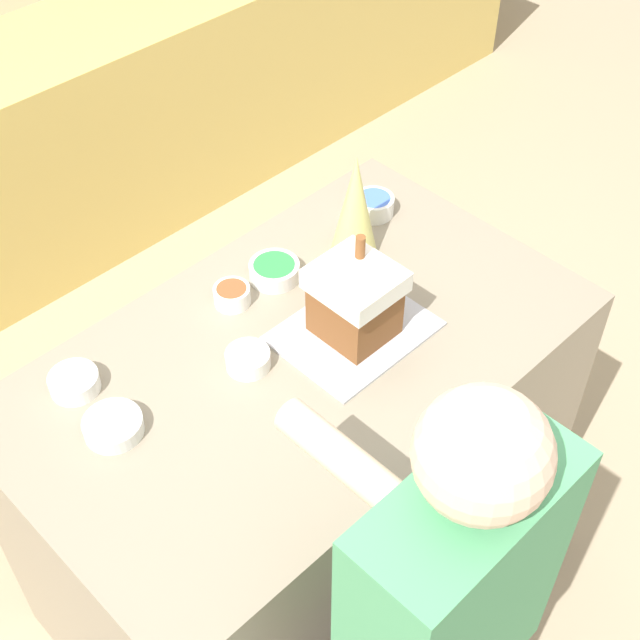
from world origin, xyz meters
The scene contains 11 objects.
ground_plane centered at (0.00, 0.00, 0.00)m, with size 12.00×12.00×0.00m, color tan.
kitchen_island centered at (0.00, 0.00, 0.48)m, with size 1.43×0.85×0.96m.
baking_tray centered at (0.14, -0.05, 0.96)m, with size 0.36×0.29×0.01m.
gingerbread_house centered at (0.14, -0.05, 1.07)m, with size 0.18×0.19×0.25m.
decorative_tree centered at (0.36, 0.16, 1.11)m, with size 0.13×0.13×0.31m.
candy_bowl_front_corner centered at (-0.44, 0.28, 0.98)m, with size 0.12×0.12×0.04m.
candy_bowl_near_tray_left centered at (-0.45, 0.11, 0.98)m, with size 0.13×0.13×0.04m.
candy_bowl_beside_tree centered at (-0.11, 0.05, 0.98)m, with size 0.11×0.11×0.04m.
candy_bowl_far_left centered at (0.52, 0.24, 0.99)m, with size 0.11×0.11×0.05m.
candy_bowl_far_right centered at (0.14, 0.24, 0.98)m, with size 0.13×0.13×0.05m.
candy_bowl_near_tray_right centered at (0.00, 0.24, 0.98)m, with size 0.09×0.09×0.05m.
Camera 1 is at (-0.98, -1.07, 2.52)m, focal length 50.00 mm.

